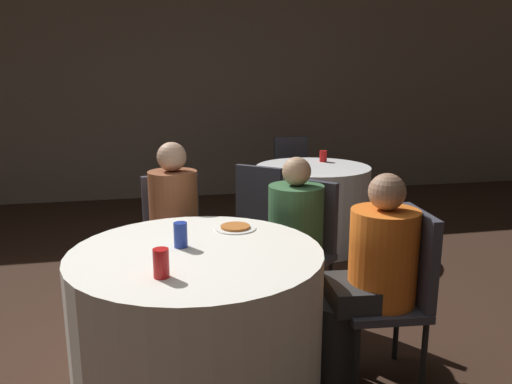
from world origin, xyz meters
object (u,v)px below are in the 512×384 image
at_px(chair_near_north, 173,231).
at_px(person_green_jacket, 290,243).
at_px(chair_near_east, 400,283).
at_px(chair_far_southwest, 264,212).
at_px(table_near, 198,323).
at_px(soda_can_blue, 181,235).
at_px(chair_near_northeast, 303,238).
at_px(chair_far_north, 292,171).
at_px(pizza_plate_near, 235,227).
at_px(person_floral_shirt, 176,233).
at_px(soda_can_red, 161,263).
at_px(table_far, 312,206).
at_px(person_orange_shirt, 368,280).

distance_m(chair_near_north, person_green_jacket, 0.82).
bearing_deg(chair_near_east, chair_far_southwest, 19.26).
distance_m(chair_near_east, person_green_jacket, 0.78).
bearing_deg(table_near, soda_can_blue, 133.89).
bearing_deg(person_green_jacket, soda_can_blue, 83.63).
relative_size(chair_near_north, chair_near_northeast, 1.00).
bearing_deg(chair_far_north, chair_far_southwest, 71.45).
distance_m(chair_near_northeast, pizza_plate_near, 0.67).
bearing_deg(person_green_jacket, table_near, 90.00).
relative_size(table_near, person_floral_shirt, 1.05).
xyz_separation_m(person_green_jacket, soda_can_red, (-0.79, -0.87, 0.26)).
distance_m(table_near, chair_near_north, 1.03).
relative_size(table_near, table_far, 1.14).
distance_m(person_green_jacket, person_orange_shirt, 0.69).
distance_m(person_green_jacket, pizza_plate_near, 0.51).
xyz_separation_m(chair_near_northeast, person_floral_shirt, (-0.80, 0.16, 0.04)).
distance_m(chair_far_southwest, person_green_jacket, 0.80).
relative_size(chair_near_northeast, person_floral_shirt, 0.79).
xyz_separation_m(table_far, person_green_jacket, (-0.64, -1.51, 0.18)).
distance_m(chair_near_north, person_floral_shirt, 0.17).
relative_size(chair_far_north, person_floral_shirt, 0.79).
bearing_deg(person_orange_shirt, table_far, -5.86).
xyz_separation_m(soda_can_blue, soda_can_red, (-0.10, -0.36, 0.00)).
bearing_deg(chair_near_northeast, table_near, 90.00).
bearing_deg(chair_near_east, person_orange_shirt, 90.00).
bearing_deg(chair_far_southwest, table_far, 90.00).
bearing_deg(chair_far_southwest, soda_can_red, -74.50).
relative_size(chair_near_north, chair_far_north, 1.00).
bearing_deg(pizza_plate_near, chair_near_northeast, 37.37).
relative_size(person_floral_shirt, soda_can_blue, 9.45).
bearing_deg(soda_can_blue, person_orange_shirt, -8.96).
relative_size(chair_near_east, person_floral_shirt, 0.79).
xyz_separation_m(table_far, chair_far_southwest, (-0.62, -0.71, 0.16)).
height_order(chair_far_southwest, person_floral_shirt, person_floral_shirt).
relative_size(chair_near_east, chair_far_north, 1.00).
bearing_deg(chair_far_north, table_far, 90.00).
relative_size(table_far, soda_can_red, 8.67).
relative_size(table_near, chair_far_southwest, 1.33).
bearing_deg(pizza_plate_near, chair_near_east, -27.22).
bearing_deg(table_near, soda_can_red, -119.62).
height_order(chair_far_southwest, person_green_jacket, person_green_jacket).
relative_size(table_near, person_orange_shirt, 1.10).
distance_m(chair_far_southwest, person_orange_shirt, 1.47).
bearing_deg(person_floral_shirt, chair_far_north, -126.51).
relative_size(table_far, person_floral_shirt, 0.92).
bearing_deg(table_near, chair_near_north, 93.85).
distance_m(chair_far_southwest, soda_can_red, 1.88).
height_order(pizza_plate_near, soda_can_blue, soda_can_blue).
distance_m(table_far, soda_can_blue, 2.46).
relative_size(chair_far_southwest, person_orange_shirt, 0.82).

